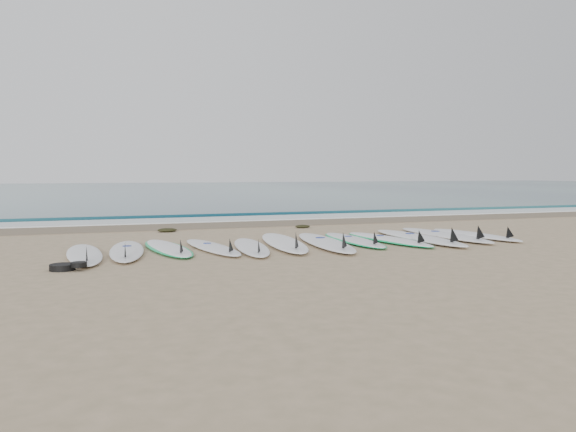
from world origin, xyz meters
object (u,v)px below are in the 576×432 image
object	(u,v)px
surfboard_6	(326,242)
leash_coil	(66,267)
surfboard_11	(477,234)
surfboard_0	(84,254)

from	to	relation	value
surfboard_6	leash_coil	xyz separation A→B (m)	(-4.11, -1.14, -0.01)
surfboard_11	surfboard_0	bearing A→B (deg)	177.64
surfboard_0	surfboard_11	bearing A→B (deg)	-0.84
surfboard_6	leash_coil	world-z (taller)	surfboard_6
surfboard_0	leash_coil	xyz separation A→B (m)	(-0.21, -1.08, -0.00)
surfboard_6	leash_coil	bearing A→B (deg)	-157.86
leash_coil	surfboard_0	bearing A→B (deg)	78.99
surfboard_6	surfboard_11	world-z (taller)	surfboard_6
surfboard_11	surfboard_6	bearing A→B (deg)	178.87
surfboard_0	surfboard_6	xyz separation A→B (m)	(3.90, 0.06, 0.01)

